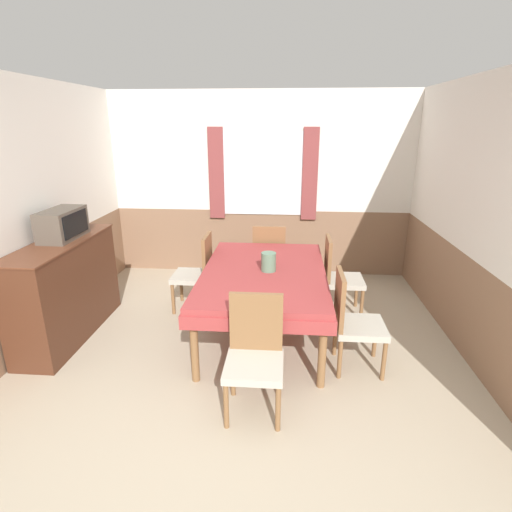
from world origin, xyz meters
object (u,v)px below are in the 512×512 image
Objects in this scene: dining_table at (264,279)px; chair_left_far at (197,271)px; chair_right_near at (353,319)px; tv at (62,224)px; chair_right_far at (338,274)px; chair_head_near at (255,352)px; chair_head_window at (269,256)px; vase at (269,262)px; sideboard at (66,289)px.

chair_left_far reaches higher than dining_table.
chair_right_near is 3.01m from tv.
chair_left_far is 1.66m from chair_right_far.
chair_head_near is at bearing -53.61° from chair_right_near.
chair_right_far is (0.83, 1.74, 0.00)m from chair_head_near.
chair_head_near is at bearing -154.39° from chair_left_far.
chair_head_window is at bearing -126.39° from chair_right_far.
chair_right_far reaches higher than dining_table.
chair_head_window is 4.79× the size of vase.
tv reaches higher than chair_head_near.
chair_right_near reaches higher than dining_table.
chair_right_far is 2.98m from sideboard.
chair_head_window is 1.03m from chair_right_far.
chair_head_window is at bearing 90.00° from dining_table.
chair_left_far is (-1.66, 1.12, 0.00)m from chair_right_near.
vase is at bearing 1.14° from tv.
chair_right_far is (0.83, 0.56, -0.14)m from dining_table.
chair_right_near is 0.61× the size of sideboard.
dining_table is at bearing 160.43° from vase.
tv is 2.13m from vase.
chair_right_near is at bearing -34.01° from dining_table.
sideboard is at bearing -175.05° from dining_table.
chair_head_window is 1.00× the size of chair_left_far.
chair_right_near is 1.00× the size of chair_head_window.
vase is (-0.79, -0.58, 0.34)m from chair_right_far.
chair_head_near reaches higher than dining_table.
chair_head_near and chair_head_window have the same top height.
sideboard is (-2.05, -1.35, 0.04)m from chair_head_window.
chair_head_window is at bearing -90.00° from chair_head_near.
chair_right_near is 1.00× the size of chair_right_far.
vase is at bearing -19.57° from dining_table.
chair_head_window and chair_right_far have the same top height.
tv reaches higher than chair_right_far.
tv reaches higher than chair_head_window.
chair_head_window is (-0.83, 1.74, 0.00)m from chair_right_near.
dining_table is 2.06m from sideboard.
chair_right_near is 2.01m from chair_left_far.
chair_head_near is 2.44m from tv.
chair_head_window is 1.24m from vase.
sideboard is (-1.22, -0.74, 0.04)m from chair_left_far.
chair_right_far is (0.00, 1.12, 0.00)m from chair_right_near.
vase is at bearing -87.79° from chair_head_window.
sideboard is (-2.05, 1.00, 0.04)m from chair_head_near.
dining_table is 0.20m from vase.
chair_head_near is at bearing -90.00° from chair_head_window.
chair_head_near is 1.00× the size of chair_head_window.
tv is at bearing 116.86° from chair_left_far.
dining_table is 2.13× the size of chair_right_far.
chair_right_near is 2.91m from sideboard.
tv is (-2.05, -0.06, 0.56)m from dining_table.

